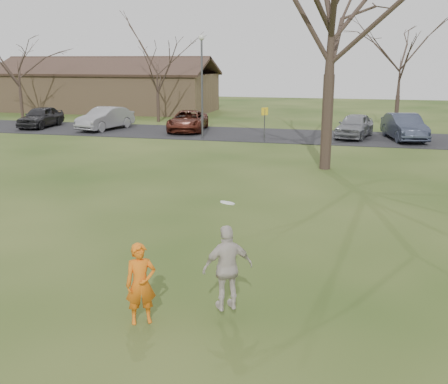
# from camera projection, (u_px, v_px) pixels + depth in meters

# --- Properties ---
(ground) EXTENTS (120.00, 120.00, 0.00)m
(ground) POSITION_uv_depth(u_px,v_px,m) (174.00, 316.00, 10.12)
(ground) COLOR #1E380F
(ground) RESTS_ON ground
(parking_strip) EXTENTS (62.00, 6.50, 0.04)m
(parking_strip) POSITION_uv_depth(u_px,v_px,m) (303.00, 136.00, 33.62)
(parking_strip) COLOR black
(parking_strip) RESTS_ON ground
(player_defender) EXTENTS (0.68, 0.61, 1.57)m
(player_defender) POSITION_uv_depth(u_px,v_px,m) (141.00, 284.00, 9.69)
(player_defender) COLOR orange
(player_defender) RESTS_ON ground
(car_0) EXTENTS (2.01, 4.50, 1.50)m
(car_0) POSITION_uv_depth(u_px,v_px,m) (41.00, 117.00, 37.82)
(car_0) COLOR black
(car_0) RESTS_ON parking_strip
(car_1) EXTENTS (2.65, 4.98, 1.56)m
(car_1) POSITION_uv_depth(u_px,v_px,m) (105.00, 118.00, 36.55)
(car_1) COLOR gray
(car_1) RESTS_ON parking_strip
(car_2) EXTENTS (3.01, 5.29, 1.39)m
(car_2) POSITION_uv_depth(u_px,v_px,m) (188.00, 121.00, 35.77)
(car_2) COLOR #4A1B11
(car_2) RESTS_ON parking_strip
(car_4) EXTENTS (2.69, 4.67, 1.50)m
(car_4) POSITION_uv_depth(u_px,v_px,m) (355.00, 126.00, 32.81)
(car_4) COLOR gray
(car_4) RESTS_ON parking_strip
(car_5) EXTENTS (2.68, 5.07, 1.59)m
(car_5) POSITION_uv_depth(u_px,v_px,m) (404.00, 127.00, 31.87)
(car_5) COLOR #32384B
(car_5) RESTS_ON parking_strip
(catching_play) EXTENTS (1.03, 0.85, 2.07)m
(catching_play) POSITION_uv_depth(u_px,v_px,m) (228.00, 268.00, 9.70)
(catching_play) COLOR beige
(catching_play) RESTS_ON ground
(building) EXTENTS (20.60, 8.50, 5.14)m
(building) POSITION_uv_depth(u_px,v_px,m) (108.00, 91.00, 50.05)
(building) COLOR #8C6D4C
(building) RESTS_ON ground
(lamp_post) EXTENTS (0.34, 0.34, 6.27)m
(lamp_post) POSITION_uv_depth(u_px,v_px,m) (202.00, 74.00, 31.70)
(lamp_post) COLOR #47474C
(lamp_post) RESTS_ON ground
(sign_yellow) EXTENTS (0.35, 0.35, 2.08)m
(sign_yellow) POSITION_uv_depth(u_px,v_px,m) (265.00, 118.00, 30.91)
(sign_yellow) COLOR #47474C
(sign_yellow) RESTS_ON ground
(big_tree) EXTENTS (9.00, 9.00, 14.00)m
(big_tree) POSITION_uv_depth(u_px,v_px,m) (333.00, 7.00, 22.02)
(big_tree) COLOR #352821
(big_tree) RESTS_ON ground
(small_tree_row) EXTENTS (55.00, 5.90, 8.50)m
(small_tree_row) POSITION_uv_depth(u_px,v_px,m) (375.00, 73.00, 36.39)
(small_tree_row) COLOR #352821
(small_tree_row) RESTS_ON ground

